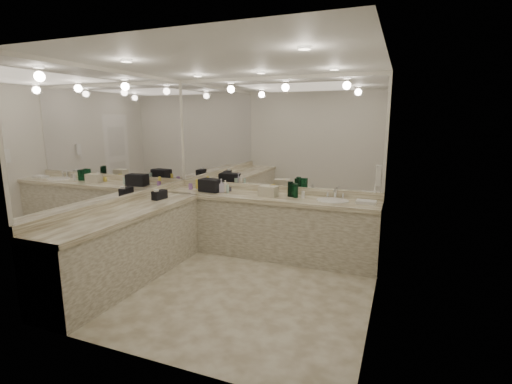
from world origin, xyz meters
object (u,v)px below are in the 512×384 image
at_px(wall_phone, 379,176).
at_px(black_toiletry_bag, 211,186).
at_px(cream_cosmetic_case, 268,191).
at_px(hand_towel, 366,202).
at_px(sink, 332,201).
at_px(soap_bottle_c, 271,191).
at_px(soap_bottle_a, 225,186).
at_px(soap_bottle_b, 221,186).

height_order(wall_phone, black_toiletry_bag, wall_phone).
distance_m(cream_cosmetic_case, hand_towel, 1.36).
height_order(wall_phone, cream_cosmetic_case, wall_phone).
bearing_deg(sink, black_toiletry_bag, -178.58).
distance_m(black_toiletry_bag, soap_bottle_c, 0.97).
relative_size(soap_bottle_a, soap_bottle_b, 0.90).
bearing_deg(soap_bottle_a, soap_bottle_c, -3.00).
bearing_deg(soap_bottle_b, sink, 0.85).
relative_size(black_toiletry_bag, soap_bottle_c, 2.10).
height_order(cream_cosmetic_case, soap_bottle_a, soap_bottle_a).
height_order(wall_phone, soap_bottle_a, wall_phone).
height_order(hand_towel, soap_bottle_b, soap_bottle_b).
distance_m(sink, cream_cosmetic_case, 0.92).
bearing_deg(sink, wall_phone, -39.57).
xyz_separation_m(wall_phone, cream_cosmetic_case, (-1.52, 0.45, -0.38)).
bearing_deg(wall_phone, soap_bottle_c, 162.53).
distance_m(wall_phone, soap_bottle_b, 2.36).
relative_size(cream_cosmetic_case, soap_bottle_a, 1.39).
xyz_separation_m(cream_cosmetic_case, soap_bottle_a, (-0.71, 0.05, 0.02)).
bearing_deg(black_toiletry_bag, soap_bottle_c, 0.78).
bearing_deg(hand_towel, soap_bottle_b, -179.62).
distance_m(cream_cosmetic_case, soap_bottle_a, 0.71).
xyz_separation_m(sink, wall_phone, (0.61, -0.50, 0.46)).
relative_size(black_toiletry_bag, soap_bottle_b, 1.60).
bearing_deg(soap_bottle_c, wall_phone, -17.47).
bearing_deg(soap_bottle_b, black_toiletry_bag, -173.00).
xyz_separation_m(sink, soap_bottle_a, (-1.62, 0.01, 0.10)).
relative_size(wall_phone, soap_bottle_a, 1.30).
bearing_deg(sink, soap_bottle_b, -179.15).
bearing_deg(black_toiletry_bag, sink, 1.42).
xyz_separation_m(sink, cream_cosmetic_case, (-0.91, -0.05, 0.08)).
relative_size(hand_towel, soap_bottle_a, 1.39).
xyz_separation_m(cream_cosmetic_case, hand_towel, (1.36, 0.04, -0.05)).
bearing_deg(soap_bottle_a, sink, -0.22).
relative_size(black_toiletry_bag, soap_bottle_a, 1.78).
bearing_deg(soap_bottle_c, cream_cosmetic_case, -156.70).
distance_m(soap_bottle_a, soap_bottle_b, 0.06).
bearing_deg(cream_cosmetic_case, hand_towel, 7.02).
height_order(soap_bottle_a, soap_bottle_b, soap_bottle_b).
distance_m(black_toiletry_bag, cream_cosmetic_case, 0.94).
height_order(sink, soap_bottle_c, soap_bottle_c).
height_order(hand_towel, soap_bottle_a, soap_bottle_a).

